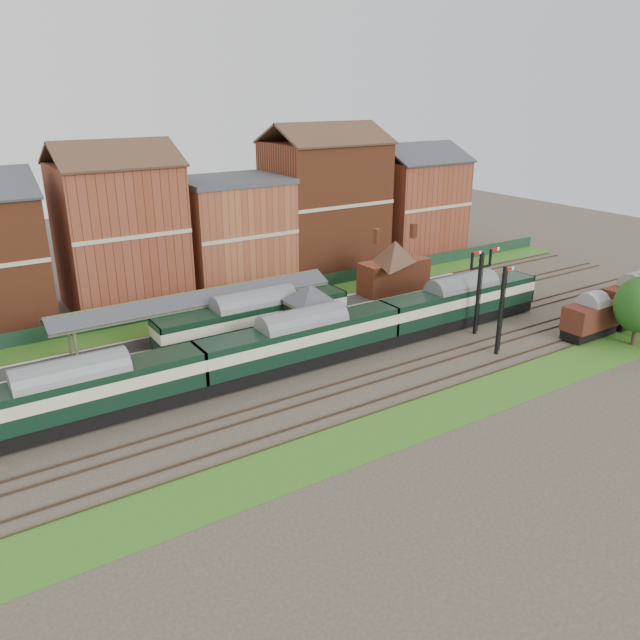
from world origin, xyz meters
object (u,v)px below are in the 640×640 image
dmu_train (303,340)px  goods_van_a (591,318)px  signal_box (310,314)px  platform_railcar (254,320)px  semaphore_bracket (479,287)px

dmu_train → goods_van_a: 27.63m
signal_box → platform_railcar: size_ratio=0.33×
semaphore_bracket → goods_van_a: 10.83m
signal_box → platform_railcar: 5.15m
signal_box → dmu_train: size_ratio=0.11×
signal_box → dmu_train: 4.37m
semaphore_bracket → goods_van_a: (8.25, -6.50, -2.66)m
semaphore_bracket → dmu_train: size_ratio=0.15×
platform_railcar → dmu_train: bearing=-80.4°
platform_railcar → signal_box: bearing=-39.6°
dmu_train → goods_van_a: size_ratio=9.63×
signal_box → dmu_train: (-2.83, -3.25, -0.73)m
platform_railcar → goods_van_a: size_ratio=3.24×
semaphore_bracket → dmu_train: bearing=172.0°
semaphore_bracket → goods_van_a: size_ratio=1.44×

